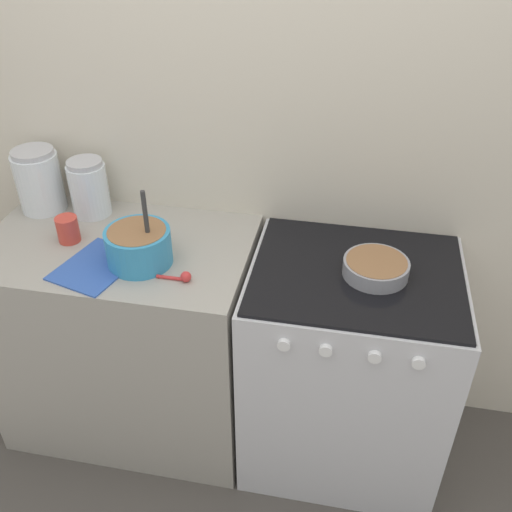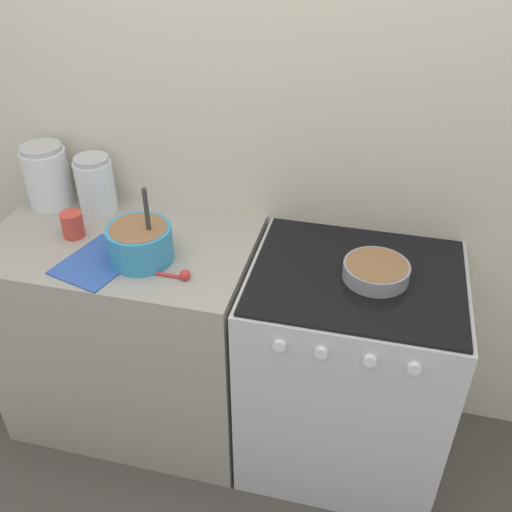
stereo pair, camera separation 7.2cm
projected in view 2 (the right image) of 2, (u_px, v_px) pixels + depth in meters
The scene contains 11 objects.
ground_plane at pixel (231, 488), 2.23m from camera, with size 12.00×12.00×0.00m, color #4C4742.
wall_back at pixel (270, 138), 2.05m from camera, with size 4.94×0.05×2.40m.
countertop_cabinet at pixel (133, 333), 2.31m from camera, with size 0.97×0.60×0.89m.
stove at pixel (346, 370), 2.14m from camera, with size 0.72×0.62×0.89m.
mixing_bowl at pixel (140, 241), 1.92m from camera, with size 0.22×0.22×0.28m.
baking_pan at pixel (376, 271), 1.86m from camera, with size 0.22×0.22×0.06m.
storage_jar_left at pixel (48, 179), 2.22m from camera, with size 0.17×0.17×0.25m.
storage_jar_middle at pixel (96, 188), 2.19m from camera, with size 0.14×0.14×0.22m.
tin_can at pixel (73, 225), 2.06m from camera, with size 0.08×0.08×0.09m.
recipe_page at pixel (99, 262), 1.94m from camera, with size 0.28×0.32×0.01m.
measuring_spoon at pixel (182, 275), 1.86m from camera, with size 0.12×0.04×0.04m.
Camera 2 is at (0.41, -1.25, 2.02)m, focal length 40.00 mm.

